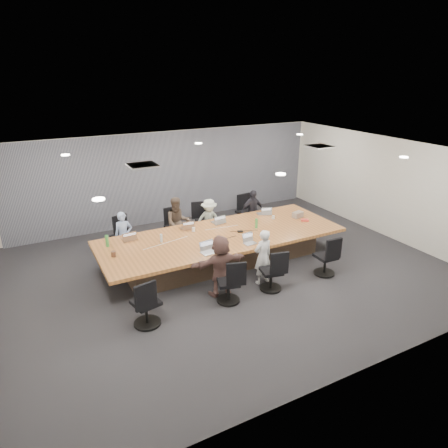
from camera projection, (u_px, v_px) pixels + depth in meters
name	position (u px, v px, depth m)	size (l,w,h in m)	color
floor	(232.00, 270.00, 9.64)	(10.00, 8.00, 0.00)	#2B2B2F
ceiling	(233.00, 155.00, 8.63)	(10.00, 8.00, 0.00)	white
wall_back	(171.00, 177.00, 12.44)	(10.00, 2.80, 0.00)	beige
wall_front	(363.00, 298.00, 5.83)	(10.00, 2.80, 0.00)	beige
wall_right	(387.00, 187.00, 11.29)	(8.00, 2.80, 0.00)	beige
curtain	(172.00, 177.00, 12.37)	(9.80, 0.04, 2.80)	gray
conference_table	(222.00, 247.00, 9.91)	(6.00, 2.20, 0.74)	#463528
chair_0	(121.00, 239.00, 10.42)	(0.50, 0.50, 0.75)	black
chair_1	(174.00, 230.00, 11.06)	(0.49, 0.49, 0.73)	black
chair_2	(204.00, 223.00, 11.44)	(0.53, 0.53, 0.79)	black
chair_3	(246.00, 215.00, 12.04)	(0.57, 0.57, 0.84)	black
chair_4	(146.00, 306.00, 7.44)	(0.54, 0.54, 0.80)	black
chair_5	(228.00, 286.00, 8.20)	(0.50, 0.50, 0.75)	black
chair_6	(271.00, 274.00, 8.66)	(0.50, 0.50, 0.75)	black
chair_7	(325.00, 259.00, 9.31)	(0.52, 0.52, 0.77)	black
person_0	(124.00, 236.00, 10.05)	(0.45, 0.29, 1.23)	#94ABD8
laptop_0	(129.00, 238.00, 9.54)	(0.35, 0.24, 0.02)	#8C6647
person_1	(178.00, 223.00, 10.64)	(0.68, 0.53, 1.40)	#4F4137
laptop_1	(186.00, 228.00, 10.17)	(0.30, 0.20, 0.02)	#8C6647
person_2	(209.00, 220.00, 11.08)	(0.79, 0.45, 1.22)	beige
laptop_2	(218.00, 222.00, 10.57)	(0.34, 0.23, 0.02)	#B2B2B7
person_3	(252.00, 211.00, 11.67)	(0.75, 0.31, 1.29)	#27272F
laptop_3	(263.00, 214.00, 11.18)	(0.31, 0.21, 0.02)	#B2B2B7
person_5	(221.00, 266.00, 8.38)	(1.25, 0.40, 1.35)	brown
laptop_5	(209.00, 252.00, 8.81)	(0.35, 0.24, 0.02)	#B2B2B7
person_6	(263.00, 257.00, 8.85)	(0.47, 0.31, 1.28)	silver
laptop_6	(250.00, 243.00, 9.26)	(0.28, 0.20, 0.02)	#B2B2B7
bottle_green_left	(107.00, 241.00, 9.08)	(0.08, 0.08, 0.28)	green
bottle_green_right	(256.00, 223.00, 10.14)	(0.07, 0.07, 0.25)	green
bottle_clear	(161.00, 238.00, 9.33)	(0.06, 0.06, 0.20)	silver
cup_white_far	(194.00, 230.00, 9.95)	(0.08, 0.08, 0.10)	white
cup_white_near	(273.00, 217.00, 10.79)	(0.08, 0.08, 0.09)	white
mug_brown	(113.00, 254.00, 8.62)	(0.10, 0.10, 0.12)	brown
mic_left	(224.00, 240.00, 9.44)	(0.14, 0.09, 0.03)	black
mic_right	(240.00, 231.00, 9.93)	(0.14, 0.09, 0.03)	black
stapler	(221.00, 239.00, 9.46)	(0.15, 0.04, 0.06)	black
canvas_bag	(298.00, 215.00, 10.89)	(0.29, 0.18, 0.15)	gray
snack_packet	(305.00, 220.00, 10.65)	(0.20, 0.13, 0.04)	#E74433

